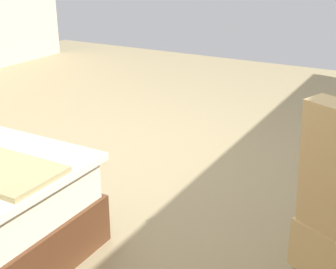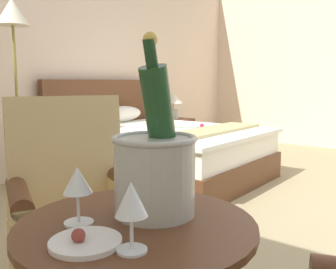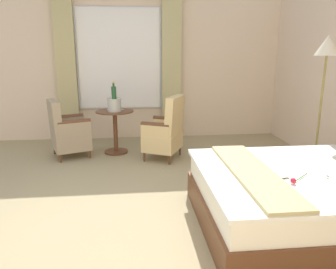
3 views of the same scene
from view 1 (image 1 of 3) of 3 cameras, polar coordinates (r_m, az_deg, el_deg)
ground_plane at (r=3.74m, az=-6.62°, el=-3.59°), size 8.19×8.19×0.00m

